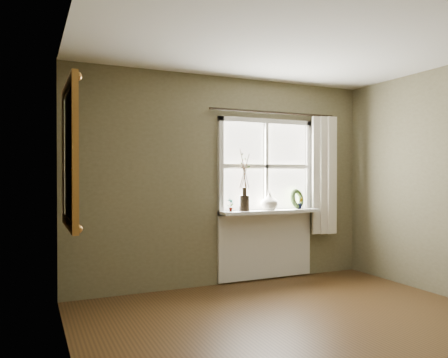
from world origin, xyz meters
TOP-DOWN VIEW (x-y plane):
  - floor at (0.00, 0.00)m, footprint 4.50×4.50m
  - ceiling at (0.00, 0.00)m, footprint 4.50×4.50m
  - wall_back at (0.00, 2.30)m, footprint 4.00×0.10m
  - wall_left at (-2.05, 0.00)m, footprint 0.10×4.50m
  - window_frame at (0.55, 2.23)m, footprint 1.36×0.06m
  - window_sill at (0.55, 2.12)m, footprint 1.36×0.26m
  - window_apron at (0.55, 2.23)m, footprint 1.36×0.04m
  - dark_jug at (0.18, 2.12)m, footprint 0.14×0.14m
  - cream_vase at (0.54, 2.12)m, footprint 0.23×0.23m
  - wreath at (0.99, 2.16)m, footprint 0.30×0.22m
  - potted_plant_left at (-0.01, 2.12)m, footprint 0.10×0.08m
  - potted_plant_right at (1.01, 2.12)m, footprint 0.10×0.09m
  - curtain at (1.39, 2.13)m, footprint 0.36×0.12m
  - curtain_rod at (0.65, 2.17)m, footprint 1.84×0.03m
  - gilt_mirror at (-1.96, 1.25)m, footprint 0.10×1.06m

SIDE VIEW (x-z plane):
  - floor at x=0.00m, z-range 0.00..0.00m
  - window_apron at x=0.55m, z-range 0.02..0.90m
  - window_sill at x=0.55m, z-range 0.88..0.92m
  - potted_plant_right at x=1.01m, z-range 0.92..1.08m
  - potted_plant_left at x=-0.01m, z-range 0.92..1.08m
  - dark_jug at x=0.18m, z-range 0.92..1.12m
  - wreath at x=0.99m, z-range 0.88..1.16m
  - cream_vase at x=0.54m, z-range 0.92..1.15m
  - wall_back at x=0.00m, z-range 0.00..2.60m
  - wall_left at x=-2.05m, z-range 0.00..2.60m
  - curtain at x=1.39m, z-range 0.57..2.16m
  - window_frame at x=0.55m, z-range 0.86..2.10m
  - gilt_mirror at x=-1.96m, z-range 0.92..2.18m
  - curtain_rod at x=0.65m, z-range 2.16..2.20m
  - ceiling at x=0.00m, z-range 2.60..2.60m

